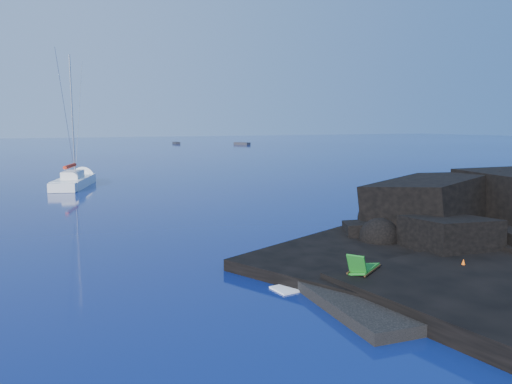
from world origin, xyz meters
TOP-DOWN VIEW (x-y plane):
  - ground at (0.00, 0.00)m, footprint 400.00×400.00m
  - beach at (4.50, 0.50)m, footprint 9.08×6.86m
  - surf_foam at (5.00, 5.00)m, footprint 10.00×8.00m
  - sailboat at (-2.80, 35.35)m, footprint 5.95×11.20m
  - deck_chair at (2.55, 1.63)m, footprint 1.77×1.47m
  - towel at (4.36, 1.15)m, footprint 2.14×1.60m
  - sunbather at (4.36, 1.15)m, footprint 1.74×1.05m
  - marker_cone at (6.17, 0.68)m, footprint 0.41×0.41m
  - distant_boat_a at (33.98, 122.10)m, footprint 1.57×4.21m
  - distant_boat_b at (47.90, 108.99)m, footprint 3.21×4.96m

SIDE VIEW (x-z plane):
  - ground at x=0.00m, z-range 0.00..0.00m
  - beach at x=4.50m, z-range -0.35..0.35m
  - surf_foam at x=5.00m, z-range -0.03..0.03m
  - sailboat at x=-2.80m, z-range -5.80..5.80m
  - distant_boat_a at x=33.98m, z-range -0.28..0.28m
  - distant_boat_b at x=47.90m, z-range -0.32..0.32m
  - towel at x=4.36m, z-range 0.35..0.40m
  - sunbather at x=4.36m, z-range 0.40..0.63m
  - marker_cone at x=6.17m, z-range 0.35..0.83m
  - deck_chair at x=2.55m, z-range 0.35..1.48m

